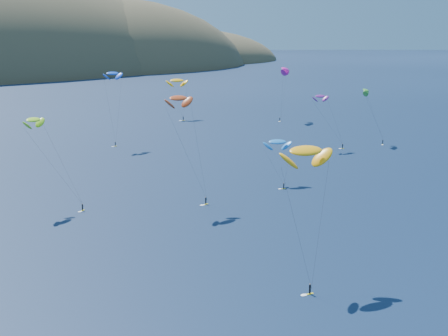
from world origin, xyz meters
The scene contains 9 objects.
kitesurfer_2 centered at (-5.31, 36.15, 22.29)m, with size 11.08×10.93×25.05m.
kitesurfer_3 centered at (-29.82, 104.68, 21.10)m, with size 11.24×14.10×23.07m.
kitesurfer_4 centered at (18.82, 164.35, 25.94)m, with size 8.13×4.96×28.13m.
kitesurfer_5 centered at (32.55, 88.95, 11.44)m, with size 8.41×10.68×13.60m.
kitesurfer_6 centered at (76.50, 118.43, 18.31)m, with size 9.72×8.53×20.18m.
kitesurfer_8 centered at (109.60, 176.67, 23.05)m, with size 11.65×10.06×25.89m.
kitesurfer_9 centered at (-0.03, 87.33, 25.93)m, with size 9.00×8.32×28.21m.
kitesurfer_11 centered at (71.67, 208.88, 17.40)m, with size 10.67×13.54×20.14m.
kitesurfer_13 centered at (97.97, 116.95, 19.27)m, with size 7.73×12.01×21.34m.
Camera 1 is at (-76.80, -41.54, 43.82)m, focal length 50.00 mm.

